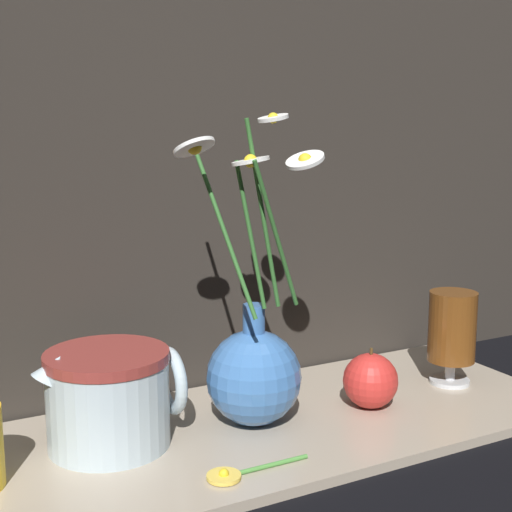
{
  "coord_description": "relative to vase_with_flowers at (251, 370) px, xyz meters",
  "views": [
    {
      "loc": [
        -0.38,
        -0.72,
        0.37
      ],
      "look_at": [
        -0.0,
        0.0,
        0.22
      ],
      "focal_mm": 50.0,
      "sensor_mm": 36.0,
      "label": 1
    }
  ],
  "objects": [
    {
      "name": "vase_with_flowers",
      "position": [
        0.0,
        0.0,
        0.0
      ],
      "size": [
        0.17,
        0.16,
        0.37
      ],
      "color": "#3F72B7",
      "rests_on": "shelf"
    },
    {
      "name": "orange_fruit",
      "position": [
        0.16,
        -0.02,
        -0.03
      ],
      "size": [
        0.07,
        0.07,
        0.08
      ],
      "color": "red",
      "rests_on": "shelf"
    },
    {
      "name": "loose_daisy",
      "position": [
        -0.08,
        -0.11,
        -0.06
      ],
      "size": [
        0.12,
        0.04,
        0.01
      ],
      "color": "#4C8E3D",
      "rests_on": "shelf"
    },
    {
      "name": "shelf",
      "position": [
        0.0,
        -0.01,
        -0.07
      ],
      "size": [
        0.81,
        0.3,
        0.01
      ],
      "color": "tan",
      "rests_on": "ground_plane"
    },
    {
      "name": "tea_glass",
      "position": [
        0.31,
        -0.01,
        0.01
      ],
      "size": [
        0.07,
        0.07,
        0.13
      ],
      "color": "silver",
      "rests_on": "shelf"
    },
    {
      "name": "ground_plane",
      "position": [
        0.0,
        -0.01,
        -0.08
      ],
      "size": [
        6.0,
        6.0,
        0.0
      ],
      "primitive_type": "plane",
      "color": "black"
    },
    {
      "name": "ceramic_pitcher",
      "position": [
        -0.17,
        0.02,
        -0.01
      ],
      "size": [
        0.16,
        0.14,
        0.12
      ],
      "color": "silver",
      "rests_on": "shelf"
    }
  ]
}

